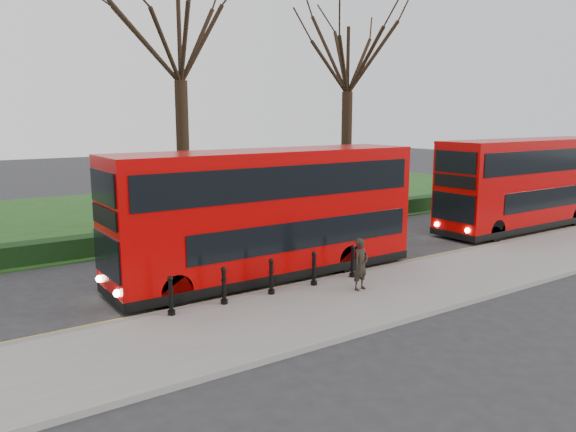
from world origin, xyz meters
TOP-DOWN VIEW (x-y plane):
  - ground at (0.00, 0.00)m, footprint 120.00×120.00m
  - pavement at (0.00, -3.00)m, footprint 60.00×4.00m
  - kerb at (0.00, -1.00)m, footprint 60.00×0.25m
  - grass_verge at (0.00, 15.00)m, footprint 60.00×18.00m
  - hedge at (0.00, 6.80)m, footprint 60.00×0.90m
  - yellow_line_outer at (0.00, -0.70)m, footprint 60.00×0.10m
  - yellow_line_inner at (0.00, -0.50)m, footprint 60.00×0.10m
  - tree_mid at (2.00, 10.00)m, footprint 7.99×7.99m
  - tree_right at (12.00, 10.00)m, footprint 7.67×7.67m
  - bollard_row at (-0.37, -1.35)m, footprint 6.36×0.15m
  - bus_lead at (0.75, 0.60)m, footprint 10.54×2.42m
  - bus_rear at (15.30, 0.69)m, footprint 10.54×2.42m
  - pedestrian at (2.05, -2.51)m, footprint 0.64×0.49m

SIDE VIEW (x-z plane):
  - ground at x=0.00m, z-range 0.00..0.00m
  - yellow_line_outer at x=0.00m, z-range 0.00..0.01m
  - yellow_line_inner at x=0.00m, z-range 0.00..0.01m
  - grass_verge at x=0.00m, z-range 0.00..0.06m
  - pavement at x=0.00m, z-range 0.00..0.15m
  - kerb at x=0.00m, z-range -0.01..0.15m
  - hedge at x=0.00m, z-range 0.00..0.80m
  - bollard_row at x=-0.37m, z-range 0.15..1.15m
  - pedestrian at x=2.05m, z-range 0.15..1.72m
  - bus_rear at x=15.30m, z-range 0.02..4.21m
  - bus_lead at x=0.75m, z-range 0.02..4.21m
  - tree_right at x=12.00m, z-range 2.72..14.71m
  - tree_mid at x=2.00m, z-range 2.84..15.33m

